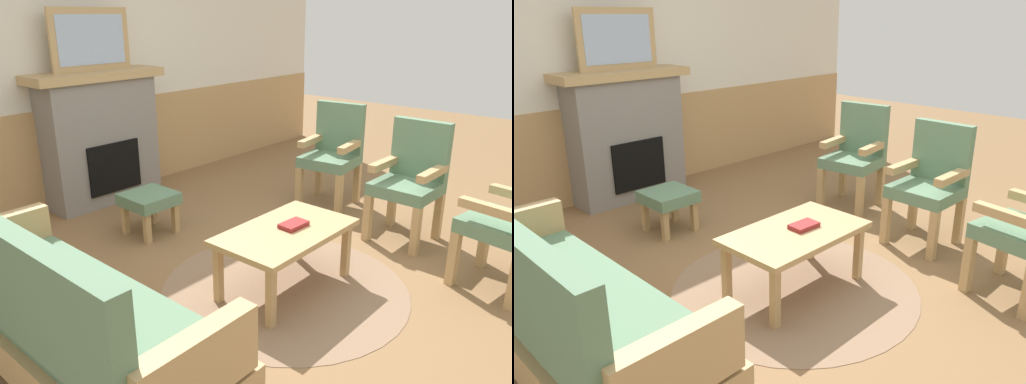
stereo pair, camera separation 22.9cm
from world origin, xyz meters
TOP-DOWN VIEW (x-y plane):
  - ground_plane at (0.00, 0.00)m, footprint 14.00×14.00m
  - wall_back at (0.00, 2.60)m, footprint 7.20×0.14m
  - fireplace at (0.00, 2.35)m, footprint 1.30×0.44m
  - framed_picture at (0.00, 2.35)m, footprint 0.80×0.04m
  - couch at (-1.65, 0.11)m, footprint 0.70×1.80m
  - coffee_table at (-0.19, -0.08)m, footprint 0.96×0.56m
  - round_rug at (-0.19, -0.08)m, footprint 1.69×1.69m
  - book_on_table at (-0.13, -0.09)m, footprint 0.20×0.13m
  - footstool at (-0.21, 1.36)m, footprint 0.40×0.40m
  - armchair_near_fireplace at (1.43, 0.60)m, footprint 0.54×0.54m
  - armchair_by_window_left at (1.15, -0.33)m, footprint 0.49×0.49m

SIDE VIEW (x-z plane):
  - ground_plane at x=0.00m, z-range 0.00..0.00m
  - round_rug at x=-0.19m, z-range 0.00..0.01m
  - footstool at x=-0.21m, z-range 0.10..0.46m
  - coffee_table at x=-0.19m, z-range 0.17..0.61m
  - couch at x=-1.65m, z-range -0.09..0.89m
  - book_on_table at x=-0.13m, z-range 0.44..0.47m
  - armchair_near_fireplace at x=1.43m, z-range 0.05..1.03m
  - armchair_by_window_left at x=1.15m, z-range 0.05..1.03m
  - fireplace at x=0.00m, z-range 0.01..1.29m
  - wall_back at x=0.00m, z-range -0.04..2.66m
  - framed_picture at x=0.00m, z-range 1.28..1.84m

